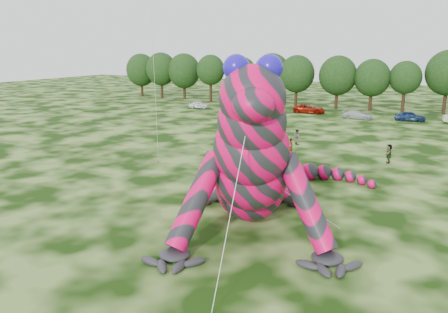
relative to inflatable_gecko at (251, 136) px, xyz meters
name	(u,v)px	position (x,y,z in m)	size (l,w,h in m)	color
ground	(302,241)	(4.34, -2.58, -5.25)	(240.00, 240.00, 0.00)	#16330A
inflatable_gecko	(251,136)	(0.00, 0.00, 0.00)	(17.68, 20.99, 10.50)	#EC0556
tree_0	(141,75)	(-50.22, 56.65, -0.49)	(6.91, 6.22, 9.51)	black
tree_1	(161,75)	(-44.02, 55.47, -0.34)	(6.74, 6.07, 9.81)	black
tree_2	(184,76)	(-38.68, 56.18, -0.43)	(7.04, 6.34, 9.64)	black
tree_3	(211,78)	(-31.38, 54.48, -0.53)	(5.81, 5.23, 9.44)	black
tree_4	(241,80)	(-25.30, 56.13, -0.72)	(6.22, 5.60, 9.06)	black
tree_5	(271,79)	(-18.79, 55.85, -0.35)	(7.16, 6.44, 9.80)	black
tree_6	(297,81)	(-13.22, 54.10, -0.50)	(6.52, 5.86, 9.49)	black
tree_7	(337,83)	(-5.74, 54.22, -0.51)	(6.68, 6.01, 9.48)	black
tree_8	(372,85)	(0.12, 54.40, -0.78)	(6.14, 5.53, 8.94)	black
tree_9	(405,87)	(5.40, 54.76, -0.91)	(5.27, 4.74, 8.68)	black
tree_10	(447,82)	(11.74, 55.99, 0.00)	(7.09, 6.38, 10.50)	black
car_0	(199,105)	(-28.47, 44.26, -4.62)	(1.49, 3.71, 1.26)	white
car_1	(245,107)	(-19.32, 44.42, -4.52)	(1.55, 4.43, 1.46)	black
car_2	(309,109)	(-8.67, 46.97, -4.50)	(2.48, 5.38, 1.49)	#901406
car_3	(357,115)	(-0.32, 44.16, -4.61)	(1.80, 4.43, 1.29)	#B3B9BD
car_4	(410,116)	(7.17, 45.54, -4.50)	(1.77, 4.40, 1.50)	navy
spectator_0	(291,147)	(-2.47, 16.98, -4.37)	(0.64, 0.42, 1.77)	gray
spectator_4	(254,119)	(-12.61, 31.68, -4.36)	(0.87, 0.57, 1.78)	gray
spectator_5	(389,154)	(6.89, 18.05, -4.33)	(1.71, 0.54, 1.84)	gray
spectator_1	(297,137)	(-3.42, 22.23, -4.38)	(0.84, 0.66, 1.74)	gray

